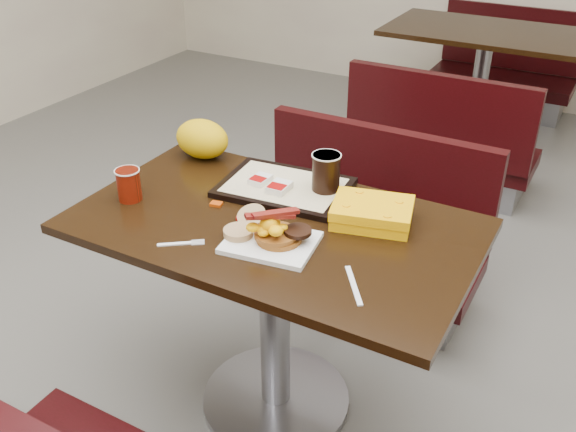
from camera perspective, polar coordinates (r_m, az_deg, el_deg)
The scene contains 24 objects.
floor at distance 2.39m, azimuth -1.08°, elevation -16.15°, with size 6.00×7.00×0.01m, color slate.
table_near at distance 2.13m, azimuth -1.18°, elevation -9.20°, with size 1.20×0.70×0.75m, color black, non-canonical shape.
bench_near_n at distance 2.66m, azimuth 6.37°, elevation -0.97°, with size 1.00×0.46×0.72m, color black, non-canonical shape.
table_far at distance 4.32m, azimuth 16.60°, elevation 10.74°, with size 1.20×0.70×0.75m, color black, non-canonical shape.
bench_far_s at distance 3.69m, azimuth 13.85°, elevation 7.55°, with size 1.00×0.46×0.72m, color black, non-canonical shape.
bench_far_n at distance 4.99m, azimuth 18.62°, elevation 12.77°, with size 1.00×0.46×0.72m, color black, non-canonical shape.
platter at distance 1.81m, azimuth -1.55°, elevation -2.38°, with size 0.25×0.19×0.01m, color white.
pancake_stack at distance 1.80m, azimuth -0.82°, elevation -1.78°, with size 0.13×0.13×0.03m, color brown.
sausage_patty at distance 1.78m, azimuth 0.89°, elevation -1.36°, with size 0.08×0.08×0.01m, color black.
scrambled_eggs at distance 1.77m, azimuth -1.74°, elevation -0.86°, with size 0.09×0.08×0.05m, color #FF9B05.
bacon_strips at distance 1.76m, azimuth -1.61°, elevation 0.09°, with size 0.14×0.06×0.01m, color #46050A, non-canonical shape.
muffin_bottom at distance 1.83m, azimuth -4.44°, elevation -1.44°, with size 0.09×0.09×0.02m, color tan.
muffin_top at distance 1.87m, azimuth -3.23°, elevation -0.06°, with size 0.09×0.09×0.02m, color tan.
coffee_cup_near at distance 2.08m, azimuth -13.97°, elevation 2.70°, with size 0.07×0.07×0.10m, color #9A1405.
fork at distance 1.84m, azimuth -10.08°, elevation -2.46°, with size 0.13×0.02×0.00m, color white, non-canonical shape.
knife at distance 1.66m, azimuth 5.86°, elevation -6.14°, with size 0.17×0.01×0.00m, color white.
condiment_syrup at distance 2.02m, azimuth -6.40°, elevation 1.07°, with size 0.04×0.03×0.01m, color #AA3607.
condiment_ketchup at distance 1.93m, azimuth -3.88°, elevation -0.10°, with size 0.05×0.03×0.01m, color #8C0504.
tray at distance 2.09m, azimuth -0.33°, elevation 2.56°, with size 0.41×0.29×0.02m, color black.
hashbrown_sleeve_left at distance 2.10m, azimuth -2.47°, elevation 3.25°, with size 0.05×0.07×0.02m, color silver.
hashbrown_sleeve_right at distance 2.05m, azimuth -0.79°, elevation 2.58°, with size 0.06×0.08×0.02m, color silver.
coffee_cup_far at distance 2.03m, azimuth 3.40°, elevation 3.91°, with size 0.09×0.09×0.12m, color black.
clamshell at distance 1.92m, azimuth 7.49°, elevation 0.27°, with size 0.23×0.18×0.06m, color #FAAC04.
paper_bag at distance 2.32m, azimuth -7.64°, elevation 6.82°, with size 0.20×0.15×0.14m, color #D3C307.
Camera 1 is at (0.83, -1.42, 1.73)m, focal length 39.98 mm.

